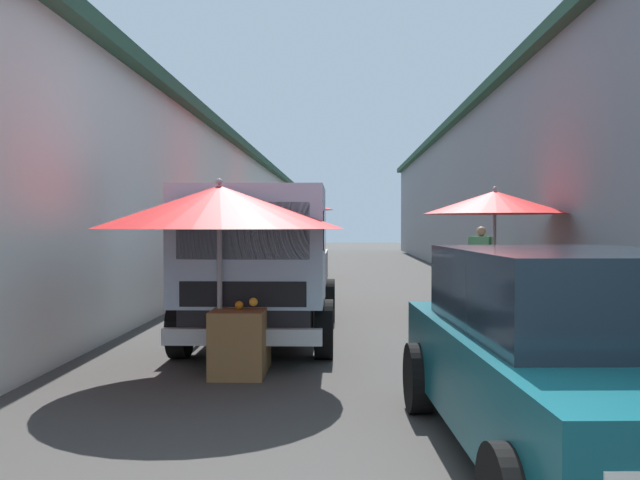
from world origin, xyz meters
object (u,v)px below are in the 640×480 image
(plastic_stool, at_px, (529,314))
(fruit_stall_near_left, at_px, (292,222))
(fruit_stall_mid_lane, at_px, (273,218))
(vendor_by_crates, at_px, (481,257))
(hatchback_car, at_px, (578,357))
(delivery_truck, at_px, (259,269))
(fruit_stall_near_right, at_px, (496,217))
(vendor_in_shade, at_px, (264,250))
(fruit_stall_far_left, at_px, (222,221))

(plastic_stool, bearing_deg, fruit_stall_near_left, 21.55)
(fruit_stall_mid_lane, relative_size, vendor_by_crates, 1.51)
(hatchback_car, bearing_deg, delivery_truck, 32.37)
(fruit_stall_mid_lane, bearing_deg, fruit_stall_near_left, 1.35)
(fruit_stall_near_right, xyz_separation_m, hatchback_car, (-7.02, 1.05, -1.02))
(delivery_truck, distance_m, vendor_by_crates, 7.27)
(hatchback_car, height_order, plastic_stool, hatchback_car)
(hatchback_car, xyz_separation_m, plastic_stool, (5.24, -1.13, -0.41))
(fruit_stall_near_left, relative_size, delivery_truck, 0.48)
(fruit_stall_mid_lane, height_order, vendor_by_crates, fruit_stall_mid_lane)
(delivery_truck, height_order, plastic_stool, delivery_truck)
(fruit_stall_mid_lane, bearing_deg, hatchback_car, -161.67)
(fruit_stall_near_left, xyz_separation_m, vendor_by_crates, (-5.83, -4.58, -0.80))
(vendor_in_shade, xyz_separation_m, plastic_stool, (-6.94, -4.66, -0.65))
(fruit_stall_near_left, relative_size, plastic_stool, 5.38)
(vendor_by_crates, bearing_deg, vendor_in_shade, 68.37)
(fruit_stall_far_left, relative_size, fruit_stall_near_left, 1.15)
(fruit_stall_near_right, relative_size, plastic_stool, 5.60)
(fruit_stall_near_right, xyz_separation_m, vendor_in_shade, (5.16, 4.59, -0.78))
(vendor_in_shade, bearing_deg, hatchback_car, -163.81)
(vendor_by_crates, relative_size, plastic_stool, 3.64)
(vendor_by_crates, bearing_deg, fruit_stall_far_left, 150.01)
(hatchback_car, bearing_deg, fruit_stall_near_left, 11.06)
(fruit_stall_mid_lane, height_order, hatchback_car, fruit_stall_mid_lane)
(fruit_stall_far_left, distance_m, hatchback_car, 4.05)
(fruit_stall_near_left, height_order, vendor_in_shade, fruit_stall_near_left)
(fruit_stall_far_left, bearing_deg, delivery_truck, -7.68)
(fruit_stall_near_left, xyz_separation_m, hatchback_car, (-16.03, -3.13, -0.98))
(fruit_stall_mid_lane, distance_m, vendor_by_crates, 4.67)
(fruit_stall_mid_lane, distance_m, delivery_truck, 4.80)
(fruit_stall_near_left, bearing_deg, plastic_stool, -158.45)
(delivery_truck, bearing_deg, fruit_stall_mid_lane, 3.48)
(fruit_stall_mid_lane, distance_m, vendor_in_shade, 3.36)
(hatchback_car, relative_size, plastic_stool, 9.16)
(hatchback_car, bearing_deg, fruit_stall_mid_lane, 18.33)
(fruit_stall_far_left, bearing_deg, vendor_by_crates, -29.99)
(fruit_stall_near_right, relative_size, vendor_by_crates, 1.54)
(fruit_stall_near_left, bearing_deg, fruit_stall_mid_lane, -178.65)
(fruit_stall_near_right, relative_size, hatchback_car, 0.61)
(fruit_stall_far_left, height_order, fruit_stall_near_left, fruit_stall_near_left)
(delivery_truck, bearing_deg, fruit_stall_near_right, -53.13)
(delivery_truck, bearing_deg, plastic_stool, -75.08)
(delivery_truck, bearing_deg, fruit_stall_near_left, 2.20)
(vendor_in_shade, bearing_deg, plastic_stool, -146.10)
(fruit_stall_near_left, distance_m, plastic_stool, 11.68)
(fruit_stall_mid_lane, xyz_separation_m, hatchback_car, (-8.96, -2.97, -1.03))
(fruit_stall_near_left, height_order, vendor_by_crates, fruit_stall_near_left)
(vendor_in_shade, bearing_deg, vendor_by_crates, -111.63)
(fruit_stall_mid_lane, distance_m, fruit_stall_near_left, 7.07)
(vendor_in_shade, bearing_deg, fruit_stall_near_right, -138.35)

